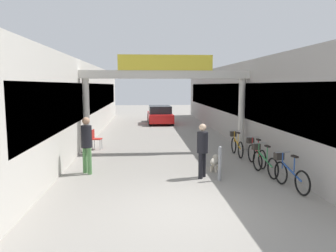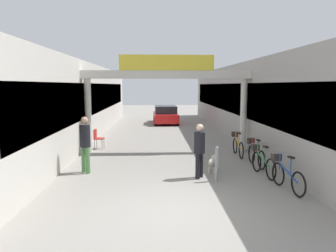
% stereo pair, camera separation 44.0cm
% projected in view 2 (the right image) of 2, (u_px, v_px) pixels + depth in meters
% --- Properties ---
extents(ground_plane, '(80.00, 80.00, 0.00)m').
position_uv_depth(ground_plane, '(177.00, 210.00, 7.56)').
color(ground_plane, gray).
extents(storefront_left, '(3.00, 26.00, 3.93)m').
position_uv_depth(storefront_left, '(72.00, 101.00, 18.03)').
color(storefront_left, beige).
rests_on(storefront_left, ground_plane).
extents(storefront_right, '(3.00, 26.00, 3.93)m').
position_uv_depth(storefront_right, '(254.00, 101.00, 18.42)').
color(storefront_right, '#9E9993').
rests_on(storefront_right, ground_plane).
extents(arcade_sign_gateway, '(7.40, 0.47, 4.11)m').
position_uv_depth(arcade_sign_gateway, '(167.00, 84.00, 13.89)').
color(arcade_sign_gateway, beige).
rests_on(arcade_sign_gateway, ground_plane).
extents(pedestrian_with_dog, '(0.47, 0.47, 1.69)m').
position_uv_depth(pedestrian_with_dog, '(200.00, 147.00, 10.02)').
color(pedestrian_with_dog, black).
rests_on(pedestrian_with_dog, ground_plane).
extents(pedestrian_companion, '(0.48, 0.48, 1.85)m').
position_uv_depth(pedestrian_companion, '(85.00, 141.00, 10.61)').
color(pedestrian_companion, '#4C7F47').
rests_on(pedestrian_companion, ground_plane).
extents(dog_on_leash, '(0.48, 0.73, 0.51)m').
position_uv_depth(dog_on_leash, '(213.00, 162.00, 10.94)').
color(dog_on_leash, beige).
rests_on(dog_on_leash, ground_plane).
extents(bicycle_blue_nearest, '(0.46, 1.68, 0.98)m').
position_uv_depth(bicycle_blue_nearest, '(286.00, 174.00, 8.96)').
color(bicycle_blue_nearest, black).
rests_on(bicycle_blue_nearest, ground_plane).
extents(bicycle_green_second, '(0.46, 1.68, 0.98)m').
position_uv_depth(bicycle_green_second, '(262.00, 161.00, 10.44)').
color(bicycle_green_second, black).
rests_on(bicycle_green_second, ground_plane).
extents(bicycle_red_third, '(0.46, 1.69, 0.98)m').
position_uv_depth(bicycle_red_third, '(255.00, 153.00, 11.67)').
color(bicycle_red_third, black).
rests_on(bicycle_red_third, ground_plane).
extents(bicycle_orange_farthest, '(0.46, 1.69, 0.98)m').
position_uv_depth(bicycle_orange_farthest, '(237.00, 145.00, 13.32)').
color(bicycle_orange_farthest, black).
rests_on(bicycle_orange_farthest, ground_plane).
extents(bollard_post_metal, '(0.10, 0.10, 1.06)m').
position_uv_depth(bollard_post_metal, '(216.00, 164.00, 9.75)').
color(bollard_post_metal, gray).
rests_on(bollard_post_metal, ground_plane).
extents(cafe_chair_red_nearer, '(0.44, 0.44, 0.89)m').
position_uv_depth(cafe_chair_red_nearer, '(97.00, 137.00, 14.72)').
color(cafe_chair_red_nearer, gray).
rests_on(cafe_chair_red_nearer, ground_plane).
extents(parked_car_red, '(1.86, 4.03, 1.33)m').
position_uv_depth(parked_car_red, '(166.00, 115.00, 24.55)').
color(parked_car_red, red).
rests_on(parked_car_red, ground_plane).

